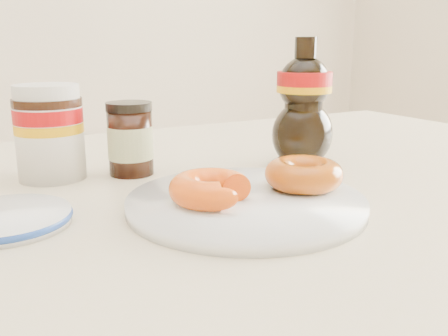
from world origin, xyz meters
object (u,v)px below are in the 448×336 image
blue_rim_saucer (5,218)px  donut_whole (304,174)px  nutella_jar (49,129)px  dark_jar (130,139)px  plate (246,202)px  donut_bitten (210,189)px  dining_table (212,251)px  syrup_bottle (304,102)px

blue_rim_saucer → donut_whole: bearing=-12.7°
blue_rim_saucer → nutella_jar: bearing=64.7°
nutella_jar → dark_jar: (0.10, -0.03, -0.02)m
plate → donut_bitten: bearing=176.7°
nutella_jar → dining_table: bearing=-42.5°
plate → donut_bitten: size_ratio=2.99×
donut_whole → plate: bearing=180.0°
syrup_bottle → plate: bearing=-142.7°
donut_whole → dark_jar: 0.25m
syrup_bottle → donut_bitten: bearing=-148.8°
plate → donut_whole: (0.08, -0.00, 0.02)m
dining_table → syrup_bottle: syrup_bottle is taller
donut_bitten → syrup_bottle: size_ratio=0.47×
dining_table → plate: 0.12m
nutella_jar → syrup_bottle: size_ratio=0.68×
nutella_jar → syrup_bottle: 0.36m
dark_jar → donut_whole: bearing=-55.1°
donut_whole → dark_jar: bearing=124.9°
plate → dark_jar: (-0.06, 0.20, 0.04)m
dark_jar → nutella_jar: bearing=163.5°
dining_table → blue_rim_saucer: 0.26m
donut_bitten → dark_jar: size_ratio=0.88×
dining_table → donut_whole: size_ratio=15.27×
blue_rim_saucer → dark_jar: bearing=36.7°
donut_bitten → nutella_jar: nutella_jar is taller
donut_whole → syrup_bottle: 0.18m
donut_whole → nutella_jar: nutella_jar is taller
dining_table → syrup_bottle: 0.26m
donut_whole → nutella_jar: size_ratio=0.73×
dining_table → plate: size_ratio=5.31×
donut_bitten → syrup_bottle: bearing=50.2°
syrup_bottle → dining_table: bearing=-163.1°
dining_table → syrup_bottle: size_ratio=7.54×
syrup_bottle → donut_whole: bearing=-126.7°
nutella_jar → dark_jar: 0.11m
dining_table → donut_bitten: 0.14m
donut_bitten → blue_rim_saucer: donut_bitten is taller
plate → syrup_bottle: bearing=37.3°
syrup_bottle → nutella_jar: bearing=164.7°
donut_bitten → donut_whole: size_ratio=0.96×
donut_bitten → syrup_bottle: (0.22, 0.14, 0.06)m
dining_table → nutella_jar: bearing=137.5°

